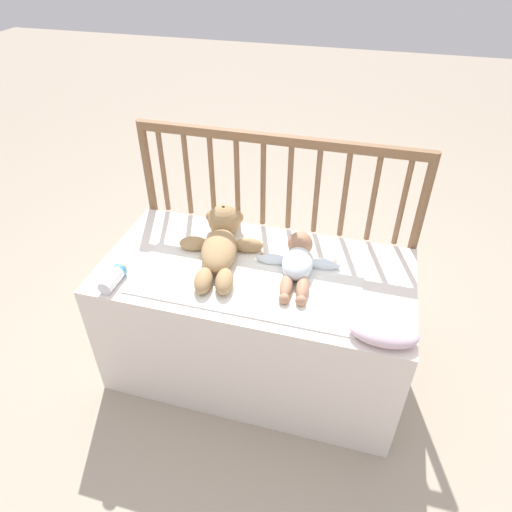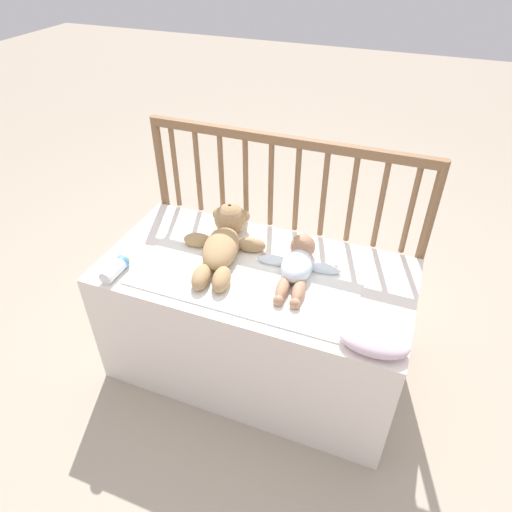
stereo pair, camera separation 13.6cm
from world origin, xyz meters
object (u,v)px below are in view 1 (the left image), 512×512
(teddy_bear, at_px, (221,242))
(small_pillow, at_px, (383,332))
(baby, at_px, (298,262))
(baby_bottle, at_px, (114,277))

(teddy_bear, distance_m, small_pillow, 0.71)
(teddy_bear, relative_size, baby, 1.32)
(teddy_bear, height_order, baby, teddy_bear)
(baby, xyz_separation_m, baby_bottle, (-0.63, -0.24, -0.01))
(baby, relative_size, baby_bottle, 2.48)
(baby_bottle, distance_m, small_pillow, 0.96)
(teddy_bear, relative_size, small_pillow, 2.22)
(baby, bearing_deg, baby_bottle, -158.84)
(teddy_bear, bearing_deg, baby_bottle, -138.84)
(baby_bottle, bearing_deg, baby, 21.16)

